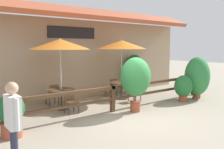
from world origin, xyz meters
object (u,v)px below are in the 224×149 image
(chair_middle_streetside, at_px, (134,91))
(potted_plant_corner_fern, at_px, (134,73))
(dining_table_near, at_px, (61,93))
(chair_middle_wallside, at_px, (112,87))
(potted_plant_broad_leaf, at_px, (183,87))
(dining_table_middle, at_px, (121,86))
(pedestrian, at_px, (13,115))
(patio_umbrella_middle, at_px, (122,45))
(potted_plant_small_flowering, at_px, (197,76))
(potted_plant_entrance_palm, at_px, (11,114))
(patio_umbrella_near, at_px, (60,44))
(chair_near_streetside, at_px, (70,100))
(potted_plant_tall_tropical, at_px, (135,78))
(chair_near_wallside, at_px, (53,94))

(chair_middle_streetside, bearing_deg, potted_plant_corner_fern, 53.82)
(dining_table_near, distance_m, chair_middle_wallside, 3.12)
(chair_middle_wallside, height_order, potted_plant_broad_leaf, potted_plant_broad_leaf)
(dining_table_middle, bearing_deg, pedestrian, -147.38)
(chair_middle_wallside, bearing_deg, patio_umbrella_middle, 89.86)
(patio_umbrella_middle, relative_size, dining_table_middle, 2.57)
(potted_plant_small_flowering, relative_size, pedestrian, 1.10)
(chair_middle_streetside, height_order, potted_plant_broad_leaf, potted_plant_broad_leaf)
(potted_plant_entrance_palm, xyz_separation_m, potted_plant_small_flowering, (8.21, -0.24, 0.40))
(patio_umbrella_near, xyz_separation_m, dining_table_middle, (3.00, -0.05, -1.86))
(chair_near_streetside, distance_m, potted_plant_small_flowering, 5.98)
(patio_umbrella_near, distance_m, potted_plant_tall_tropical, 3.07)
(potted_plant_tall_tropical, xyz_separation_m, potted_plant_corner_fern, (2.86, 3.02, -0.24))
(patio_umbrella_middle, xyz_separation_m, chair_middle_wallside, (0.04, 0.73, -1.99))
(potted_plant_corner_fern, distance_m, pedestrian, 9.13)
(chair_near_streetside, bearing_deg, chair_middle_wallside, 28.57)
(chair_middle_wallside, relative_size, potted_plant_tall_tropical, 0.42)
(dining_table_near, distance_m, potted_plant_broad_leaf, 5.20)
(chair_near_streetside, height_order, potted_plant_entrance_palm, potted_plant_entrance_palm)
(potted_plant_corner_fern, bearing_deg, chair_middle_wallside, -171.54)
(pedestrian, bearing_deg, dining_table_middle, 124.85)
(chair_near_streetside, height_order, dining_table_middle, chair_near_streetside)
(chair_near_streetside, distance_m, dining_table_middle, 3.10)
(potted_plant_small_flowering, distance_m, pedestrian, 8.92)
(chair_middle_streetside, bearing_deg, pedestrian, -144.54)
(potted_plant_small_flowering, xyz_separation_m, potted_plant_corner_fern, (-1.00, 3.10, -0.01))
(chair_near_wallside, distance_m, chair_middle_wallside, 3.04)
(dining_table_near, relative_size, potted_plant_broad_leaf, 0.91)
(chair_near_wallside, relative_size, chair_middle_streetside, 1.00)
(chair_near_wallside, xyz_separation_m, dining_table_middle, (3.00, -0.79, 0.14))
(chair_near_streetside, distance_m, potted_plant_broad_leaf, 4.96)
(dining_table_near, height_order, potted_plant_tall_tropical, potted_plant_tall_tropical)
(chair_middle_wallside, xyz_separation_m, potted_plant_broad_leaf, (1.69, -2.84, 0.17))
(potted_plant_tall_tropical, bearing_deg, chair_near_streetside, 145.27)
(potted_plant_tall_tropical, xyz_separation_m, pedestrian, (-4.90, -1.80, -0.14))
(patio_umbrella_near, xyz_separation_m, chair_middle_wallside, (3.04, 0.68, -1.99))
(chair_near_wallside, relative_size, patio_umbrella_middle, 0.31)
(potted_plant_corner_fern, height_order, pedestrian, potted_plant_corner_fern)
(potted_plant_corner_fern, bearing_deg, potted_plant_entrance_palm, -158.38)
(chair_near_streetside, bearing_deg, patio_umbrella_middle, 16.54)
(dining_table_middle, bearing_deg, chair_near_streetside, -167.13)
(chair_middle_streetside, xyz_separation_m, potted_plant_corner_fern, (1.69, 1.72, 0.54))
(chair_near_wallside, height_order, chair_middle_streetside, same)
(chair_near_streetside, bearing_deg, patio_umbrella_near, 92.18)
(chair_near_streetside, relative_size, chair_middle_wallside, 1.00)
(potted_plant_entrance_palm, bearing_deg, potted_plant_corner_fern, 21.62)
(chair_middle_wallside, relative_size, pedestrian, 0.49)
(chair_middle_wallside, xyz_separation_m, potted_plant_corner_fern, (1.72, 0.26, 0.54))
(potted_plant_small_flowering, bearing_deg, chair_middle_streetside, 152.84)
(chair_near_streetside, height_order, patio_umbrella_middle, patio_umbrella_middle)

